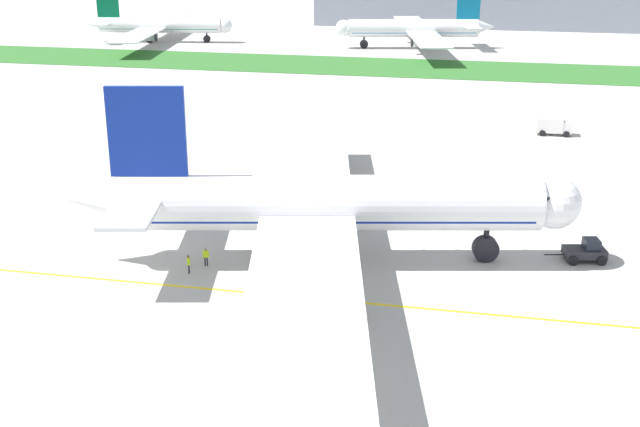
% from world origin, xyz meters
% --- Properties ---
extents(ground_plane, '(600.00, 600.00, 0.00)m').
position_xyz_m(ground_plane, '(0.00, 0.00, 0.00)').
color(ground_plane, '#ADAAA5').
rests_on(ground_plane, ground).
extents(apron_taxi_line, '(280.00, 0.36, 0.01)m').
position_xyz_m(apron_taxi_line, '(0.00, -2.86, 0.00)').
color(apron_taxi_line, yellow).
rests_on(apron_taxi_line, ground).
extents(grass_median_strip, '(320.00, 24.00, 0.10)m').
position_xyz_m(grass_median_strip, '(0.00, 113.01, 0.05)').
color(grass_median_strip, '#2D6628').
rests_on(grass_median_strip, ground).
extents(airliner_foreground, '(46.32, 73.62, 16.25)m').
position_xyz_m(airliner_foreground, '(0.21, 5.23, 5.51)').
color(airliner_foreground, white).
rests_on(airliner_foreground, ground).
extents(pushback_tug, '(5.64, 3.13, 2.13)m').
position_xyz_m(pushback_tug, '(24.04, 10.24, 0.97)').
color(pushback_tug, '#26262B').
rests_on(pushback_tug, ground).
extents(ground_crew_wingwalker_port, '(0.60, 0.30, 1.70)m').
position_xyz_m(ground_crew_wingwalker_port, '(-9.81, 1.87, 1.04)').
color(ground_crew_wingwalker_port, black).
rests_on(ground_crew_wingwalker_port, ground).
extents(ground_crew_marshaller_front, '(0.39, 0.58, 1.73)m').
position_xyz_m(ground_crew_marshaller_front, '(-10.75, -0.05, 1.05)').
color(ground_crew_marshaller_front, black).
rests_on(ground_crew_marshaller_front, ground).
extents(service_truck_baggage_loader, '(5.12, 2.65, 2.58)m').
position_xyz_m(service_truck_baggage_loader, '(23.62, 58.95, 1.42)').
color(service_truck_baggage_loader, white).
rests_on(service_truck_baggage_loader, ground).
extents(service_truck_fuel_bowser, '(6.45, 3.84, 2.70)m').
position_xyz_m(service_truck_fuel_bowser, '(-6.73, 36.52, 1.49)').
color(service_truck_fuel_bowser, black).
rests_on(service_truck_fuel_bowser, ground).
extents(parked_airliner_far_left, '(38.07, 60.97, 12.35)m').
position_xyz_m(parked_airliner_far_left, '(-71.01, 139.67, 4.19)').
color(parked_airliner_far_left, white).
rests_on(parked_airliner_far_left, ground).
extents(parked_airliner_far_centre, '(38.66, 61.25, 13.91)m').
position_xyz_m(parked_airliner_far_centre, '(-4.96, 142.51, 4.72)').
color(parked_airliner_far_centre, white).
rests_on(parked_airliner_far_centre, ground).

